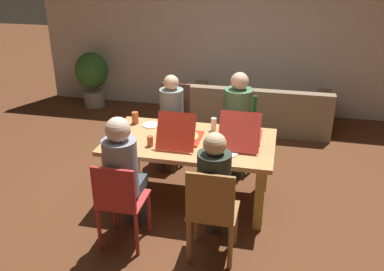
{
  "coord_description": "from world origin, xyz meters",
  "views": [
    {
      "loc": [
        0.9,
        -3.95,
        2.6
      ],
      "look_at": [
        0.0,
        0.1,
        0.73
      ],
      "focal_mm": 39.55,
      "sensor_mm": 36.0,
      "label": 1
    }
  ],
  "objects_px": {
    "chair_0": "(174,121)",
    "pizza_box_1": "(242,135)",
    "chair_1": "(238,128)",
    "plate_0": "(117,143)",
    "drinking_glass_2": "(150,141)",
    "plate_1": "(226,152)",
    "plate_2": "(151,125)",
    "chair_2": "(212,212)",
    "potted_plant": "(92,75)",
    "person_1": "(238,114)",
    "drinking_glass_3": "(214,124)",
    "chair_3": "(119,200)",
    "pizza_box_0": "(181,136)",
    "person_3": "(123,169)",
    "drinking_glass_0": "(188,120)",
    "drinking_glass_1": "(135,118)",
    "couch": "(258,112)",
    "person_0": "(170,114)",
    "dining_table": "(190,148)"
  },
  "relations": [
    {
      "from": "person_1",
      "to": "drinking_glass_3",
      "type": "relative_size",
      "value": 8.44
    },
    {
      "from": "person_1",
      "to": "chair_2",
      "type": "xyz_separation_m",
      "value": [
        -0.0,
        -1.78,
        -0.23
      ]
    },
    {
      "from": "person_0",
      "to": "drinking_glass_3",
      "type": "relative_size",
      "value": 7.88
    },
    {
      "from": "chair_2",
      "to": "plate_1",
      "type": "relative_size",
      "value": 3.68
    },
    {
      "from": "plate_2",
      "to": "person_1",
      "type": "bearing_deg",
      "value": 31.27
    },
    {
      "from": "chair_2",
      "to": "plate_2",
      "type": "height_order",
      "value": "chair_2"
    },
    {
      "from": "drinking_glass_0",
      "to": "drinking_glass_1",
      "type": "height_order",
      "value": "drinking_glass_1"
    },
    {
      "from": "chair_1",
      "to": "plate_0",
      "type": "relative_size",
      "value": 3.94
    },
    {
      "from": "person_1",
      "to": "plate_2",
      "type": "height_order",
      "value": "person_1"
    },
    {
      "from": "person_0",
      "to": "pizza_box_0",
      "type": "xyz_separation_m",
      "value": [
        0.35,
        -0.86,
        0.1
      ]
    },
    {
      "from": "chair_3",
      "to": "drinking_glass_0",
      "type": "xyz_separation_m",
      "value": [
        0.33,
        1.33,
        0.28
      ]
    },
    {
      "from": "chair_3",
      "to": "pizza_box_0",
      "type": "distance_m",
      "value": 1.01
    },
    {
      "from": "chair_2",
      "to": "drinking_glass_0",
      "type": "xyz_separation_m",
      "value": [
        -0.51,
        1.32,
        0.29
      ]
    },
    {
      "from": "chair_1",
      "to": "plate_2",
      "type": "height_order",
      "value": "chair_1"
    },
    {
      "from": "chair_0",
      "to": "drinking_glass_2",
      "type": "bearing_deg",
      "value": -86.47
    },
    {
      "from": "drinking_glass_0",
      "to": "chair_2",
      "type": "bearing_deg",
      "value": -68.98
    },
    {
      "from": "chair_2",
      "to": "pizza_box_0",
      "type": "height_order",
      "value": "pizza_box_0"
    },
    {
      "from": "pizza_box_1",
      "to": "plate_0",
      "type": "bearing_deg",
      "value": -163.34
    },
    {
      "from": "dining_table",
      "to": "plate_1",
      "type": "distance_m",
      "value": 0.48
    },
    {
      "from": "chair_0",
      "to": "plate_0",
      "type": "bearing_deg",
      "value": -102.99
    },
    {
      "from": "drinking_glass_1",
      "to": "chair_2",
      "type": "bearing_deg",
      "value": -47.98
    },
    {
      "from": "person_1",
      "to": "potted_plant",
      "type": "height_order",
      "value": "person_1"
    },
    {
      "from": "pizza_box_1",
      "to": "plate_1",
      "type": "distance_m",
      "value": 0.37
    },
    {
      "from": "person_1",
      "to": "drinking_glass_2",
      "type": "distance_m",
      "value": 1.33
    },
    {
      "from": "plate_0",
      "to": "potted_plant",
      "type": "bearing_deg",
      "value": 119.48
    },
    {
      "from": "chair_3",
      "to": "drinking_glass_2",
      "type": "distance_m",
      "value": 0.76
    },
    {
      "from": "chair_3",
      "to": "plate_2",
      "type": "relative_size",
      "value": 4.36
    },
    {
      "from": "plate_1",
      "to": "plate_2",
      "type": "xyz_separation_m",
      "value": [
        -0.93,
        0.51,
        0.0
      ]
    },
    {
      "from": "plate_2",
      "to": "drinking_glass_2",
      "type": "bearing_deg",
      "value": -73.61
    },
    {
      "from": "person_0",
      "to": "potted_plant",
      "type": "relative_size",
      "value": 1.22
    },
    {
      "from": "chair_3",
      "to": "pizza_box_1",
      "type": "bearing_deg",
      "value": 47.81
    },
    {
      "from": "dining_table",
      "to": "couch",
      "type": "distance_m",
      "value": 2.34
    },
    {
      "from": "drinking_glass_0",
      "to": "drinking_glass_2",
      "type": "bearing_deg",
      "value": -112.62
    },
    {
      "from": "dining_table",
      "to": "chair_0",
      "type": "bearing_deg",
      "value": 114.07
    },
    {
      "from": "chair_2",
      "to": "potted_plant",
      "type": "xyz_separation_m",
      "value": [
        -2.73,
        3.52,
        0.07
      ]
    },
    {
      "from": "pizza_box_1",
      "to": "chair_0",
      "type": "bearing_deg",
      "value": 138.52
    },
    {
      "from": "pizza_box_0",
      "to": "plate_0",
      "type": "height_order",
      "value": "pizza_box_0"
    },
    {
      "from": "chair_0",
      "to": "pizza_box_1",
      "type": "distance_m",
      "value": 1.32
    },
    {
      "from": "drinking_glass_2",
      "to": "plate_0",
      "type": "bearing_deg",
      "value": -177.68
    },
    {
      "from": "person_3",
      "to": "plate_2",
      "type": "xyz_separation_m",
      "value": [
        -0.08,
        1.09,
        -0.01
      ]
    },
    {
      "from": "person_1",
      "to": "chair_3",
      "type": "bearing_deg",
      "value": -115.22
    },
    {
      "from": "chair_2",
      "to": "pizza_box_0",
      "type": "distance_m",
      "value": 1.06
    },
    {
      "from": "person_1",
      "to": "chair_2",
      "type": "height_order",
      "value": "person_1"
    },
    {
      "from": "chair_2",
      "to": "plate_1",
      "type": "xyz_separation_m",
      "value": [
        0.01,
        0.72,
        0.23
      ]
    },
    {
      "from": "person_0",
      "to": "drinking_glass_0",
      "type": "bearing_deg",
      "value": -52.25
    },
    {
      "from": "chair_3",
      "to": "chair_0",
      "type": "bearing_deg",
      "value": 90.0
    },
    {
      "from": "couch",
      "to": "plate_1",
      "type": "bearing_deg",
      "value": -93.82
    },
    {
      "from": "chair_1",
      "to": "person_1",
      "type": "distance_m",
      "value": 0.27
    },
    {
      "from": "person_3",
      "to": "drinking_glass_1",
      "type": "relative_size",
      "value": 9.19
    },
    {
      "from": "plate_0",
      "to": "drinking_glass_2",
      "type": "bearing_deg",
      "value": 2.32
    }
  ]
}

